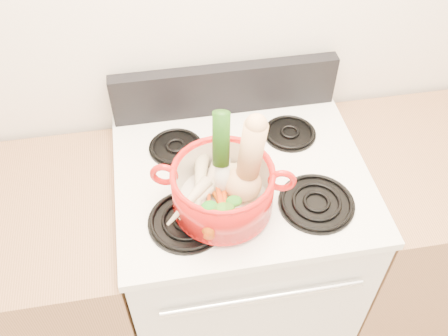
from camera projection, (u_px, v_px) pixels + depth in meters
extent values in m
cube|color=white|center=(222.00, 12.00, 1.52)|extent=(3.50, 0.02, 2.60)
cube|color=silver|center=(238.00, 258.00, 1.90)|extent=(0.76, 0.65, 0.92)
cube|color=white|center=(242.00, 176.00, 1.55)|extent=(0.78, 0.67, 0.03)
cube|color=black|center=(225.00, 89.00, 1.68)|extent=(0.76, 0.05, 0.18)
cylinder|color=silver|center=(263.00, 298.00, 1.44)|extent=(0.60, 0.02, 0.02)
cylinder|color=black|center=(187.00, 220.00, 1.41)|extent=(0.22, 0.22, 0.02)
cylinder|color=black|center=(317.00, 202.00, 1.45)|extent=(0.22, 0.22, 0.02)
cylinder|color=black|center=(176.00, 146.00, 1.61)|extent=(0.17, 0.17, 0.02)
cylinder|color=black|center=(290.00, 132.00, 1.65)|extent=(0.17, 0.17, 0.02)
cylinder|color=#B4120F|center=(223.00, 189.00, 1.38)|extent=(0.34, 0.34, 0.14)
torus|color=#B4120F|center=(164.00, 175.00, 1.36)|extent=(0.08, 0.04, 0.08)
torus|color=#B4120F|center=(282.00, 181.00, 1.34)|extent=(0.08, 0.04, 0.08)
cylinder|color=silver|center=(222.00, 158.00, 1.31)|extent=(0.07, 0.10, 0.30)
ellipsoid|color=tan|center=(229.00, 172.00, 1.45)|extent=(0.08, 0.06, 0.04)
cone|color=beige|center=(209.00, 184.00, 1.42)|extent=(0.16, 0.24, 0.07)
cone|color=beige|center=(204.00, 194.00, 1.39)|extent=(0.18, 0.16, 0.06)
cone|color=beige|center=(200.00, 184.00, 1.40)|extent=(0.09, 0.21, 0.06)
cone|color=beige|center=(188.00, 201.00, 1.36)|extent=(0.16, 0.15, 0.05)
cone|color=#BB5809|center=(220.00, 202.00, 1.38)|extent=(0.08, 0.17, 0.05)
cone|color=#BC3C09|center=(209.00, 215.00, 1.34)|extent=(0.05, 0.15, 0.04)
cone|color=#C03E09|center=(224.00, 203.00, 1.36)|extent=(0.06, 0.17, 0.05)
cone|color=#CB630A|center=(222.00, 214.00, 1.33)|extent=(0.12, 0.13, 0.04)
cone|color=#C63809|center=(221.00, 203.00, 1.35)|extent=(0.04, 0.16, 0.04)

